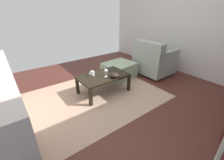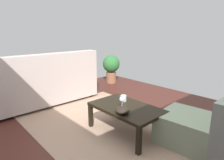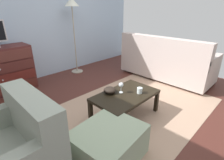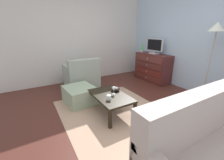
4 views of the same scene
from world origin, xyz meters
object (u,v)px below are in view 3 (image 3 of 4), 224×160
ottoman (108,144)px  mug (140,90)px  armchair (9,158)px  wine_glass (121,85)px  standing_lamp (72,10)px  couch_large (165,62)px  coffee_table (125,97)px  bowl_decorative (110,90)px

ottoman → mug: bearing=16.0°
armchair → wine_glass: bearing=4.2°
wine_glass → armchair: (-1.53, -0.11, -0.13)m
mug → standing_lamp: size_ratio=0.07×
couch_large → coffee_table: bearing=-168.7°
wine_glass → bowl_decorative: size_ratio=0.87×
mug → standing_lamp: bearing=78.5°
armchair → ottoman: bearing=-22.8°
coffee_table → wine_glass: 0.18m
mug → couch_large: 1.69m
coffee_table → standing_lamp: bearing=73.6°
wine_glass → armchair: 1.54m
coffee_table → armchair: armchair is taller
mug → armchair: 1.70m
ottoman → standing_lamp: (1.33, 2.49, 1.28)m
couch_large → standing_lamp: size_ratio=1.16×
coffee_table → standing_lamp: (0.62, 2.11, 1.13)m
wine_glass → ottoman: 0.89m
coffee_table → standing_lamp: standing_lamp is taller
ottoman → standing_lamp: bearing=61.8°
armchair → standing_lamp: size_ratio=0.50×
coffee_table → bowl_decorative: size_ratio=5.21×
wine_glass → armchair: armchair is taller
mug → bowl_decorative: size_ratio=0.63×
armchair → couch_large: bearing=6.7°
couch_large → ottoman: bearing=-163.6°
couch_large → ottoman: (-2.50, -0.73, -0.18)m
wine_glass → mug: (0.17, -0.21, -0.07)m
couch_large → ottoman: 2.61m
bowl_decorative → armchair: 1.43m
coffee_table → bowl_decorative: 0.24m
wine_glass → mug: wine_glass is taller
ottoman → standing_lamp: size_ratio=0.41×
mug → wine_glass: bearing=130.3°
standing_lamp → mug: bearing=-101.5°
bowl_decorative → ottoman: 0.85m
wine_glass → standing_lamp: 2.34m
coffee_table → mug: (0.17, -0.12, 0.09)m
mug → ottoman: 0.94m
coffee_table → couch_large: 1.82m
wine_glass → standing_lamp: standing_lamp is taller
mug → standing_lamp: standing_lamp is taller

